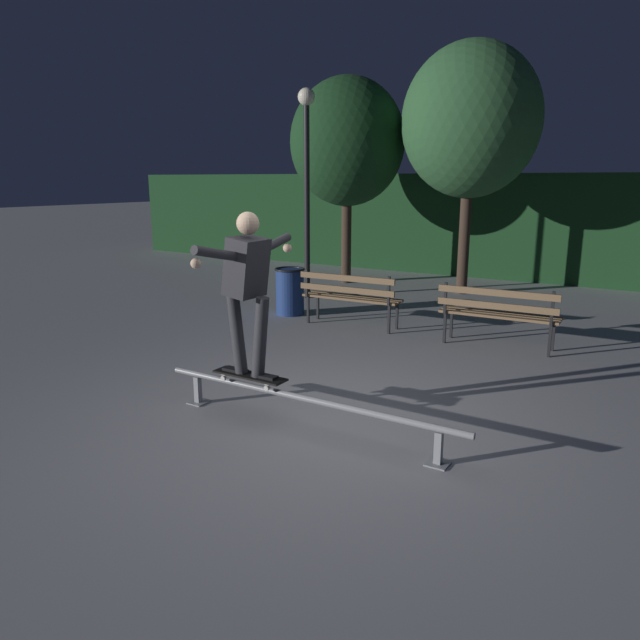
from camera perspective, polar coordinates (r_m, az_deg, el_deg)
ground_plane at (r=5.77m, az=-0.19°, el=-9.71°), size 90.00×90.00×0.00m
hedge_backdrop at (r=14.56m, az=20.54°, el=8.45°), size 24.00×1.20×2.41m
grind_rail at (r=5.46m, az=-1.62°, el=-7.98°), size 3.19×0.18×0.34m
skateboard at (r=5.75m, az=-6.83°, el=-5.41°), size 0.78×0.21×0.09m
skateboarder at (r=5.52m, az=-7.07°, el=3.82°), size 0.62×1.41×1.56m
park_bench_leftmost at (r=9.17m, az=2.88°, el=2.57°), size 1.61×0.47×0.88m
park_bench_left_center at (r=8.35m, az=16.87°, el=0.90°), size 1.61×0.47×0.88m
tree_far_left at (r=13.17m, az=2.67°, el=16.81°), size 2.46×2.46×4.40m
tree_behind_benches at (r=12.22m, az=14.42°, el=18.15°), size 2.64×2.64×4.82m
lamp_post_left at (r=11.41m, az=-1.29°, el=14.54°), size 0.32×0.32×3.90m
trash_can at (r=10.10m, az=-2.93°, el=2.87°), size 0.52×0.52×0.80m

